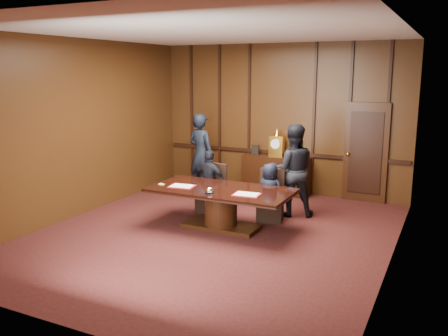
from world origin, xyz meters
name	(u,v)px	position (x,y,z in m)	size (l,w,h in m)	color
room	(219,138)	(0.07, 0.14, 1.72)	(7.00, 7.04, 3.50)	black
sideboard	(276,173)	(0.00, 3.26, 0.49)	(1.60, 0.45, 1.54)	black
conference_table	(221,202)	(-0.03, 0.38, 0.51)	(2.62, 1.32, 0.76)	black
folder_left	(182,186)	(-0.74, 0.19, 0.77)	(0.50, 0.39, 0.02)	#B51026
folder_right	(247,194)	(0.58, 0.17, 0.77)	(0.49, 0.37, 0.02)	#B51026
inkstand	(209,191)	(-0.03, -0.07, 0.81)	(0.20, 0.14, 0.12)	white
notepad	(161,184)	(-1.18, 0.16, 0.77)	(0.10, 0.07, 0.01)	#FCFE7C
chair_left	(212,198)	(-0.67, 1.25, 0.29)	(0.56, 0.56, 0.99)	black
chair_right	(270,205)	(0.62, 1.25, 0.29)	(0.57, 0.57, 0.99)	black
signatory_left	(210,182)	(-0.68, 1.18, 0.65)	(0.76, 0.32, 1.30)	black
signatory_right	(270,192)	(0.62, 1.18, 0.57)	(0.56, 0.37, 1.15)	black
witness_left	(201,154)	(-1.57, 2.44, 0.96)	(0.70, 0.46, 1.91)	black
witness_right	(293,170)	(0.88, 1.75, 0.92)	(0.90, 0.70, 1.85)	black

